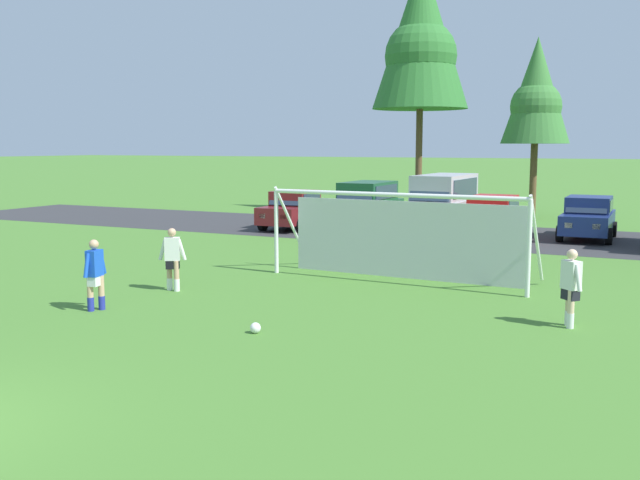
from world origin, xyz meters
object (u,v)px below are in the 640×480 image
player_midfield_center (95,275)px  parked_car_slot_far_left (294,209)px  player_striker_near (571,288)px  player_defender_far (173,259)px  parked_car_slot_center_left (444,202)px  parked_car_slot_center (492,216)px  soccer_ball (255,328)px  soccer_goal (402,234)px  parked_car_slot_left (367,206)px  parked_car_slot_center_right (588,218)px

player_midfield_center → parked_car_slot_far_left: size_ratio=0.38×
player_striker_near → player_defender_far: (-9.76, -0.55, 0.00)m
player_striker_near → parked_car_slot_far_left: size_ratio=0.38×
parked_car_slot_center_left → parked_car_slot_center: parked_car_slot_center_left is taller
soccer_ball → soccer_goal: 6.99m
player_striker_near → parked_car_slot_left: (-10.25, 14.02, 0.29)m
parked_car_slot_far_left → parked_car_slot_center: same height
player_defender_far → parked_car_slot_left: (-0.49, 14.57, 0.29)m
soccer_ball → parked_car_slot_center_left: bearing=94.1°
player_midfield_center → parked_car_slot_center_right: (8.88, 18.24, 0.05)m
soccer_goal → player_striker_near: bearing=-35.9°
soccer_goal → parked_car_slot_far_left: bearing=131.5°
soccer_goal → parked_car_slot_center_left: soccer_goal is taller
soccer_ball → player_midfield_center: bearing=178.1°
parked_car_slot_center_left → parked_car_slot_center: 2.37m
parked_car_slot_far_left → parked_car_slot_center_left: 6.73m
parked_car_slot_far_left → soccer_goal: bearing=-48.5°
parked_car_slot_far_left → parked_car_slot_center_right: bearing=8.5°
player_defender_far → parked_car_slot_far_left: 14.29m
soccer_ball → player_striker_near: (5.63, 3.29, 0.71)m
player_midfield_center → parked_car_slot_center_left: (3.05, 17.73, 0.52)m
parked_car_slot_far_left → parked_car_slot_center: 8.84m
soccer_goal → parked_car_slot_far_left: (-8.55, 9.68, -0.42)m
soccer_ball → parked_car_slot_center_left: 17.97m
parked_car_slot_center_left → parked_car_slot_left: bearing=-170.3°
player_defender_far → parked_car_slot_center_right: size_ratio=0.39×
parked_car_slot_center_right → soccer_ball: bearing=-103.9°
soccer_goal → parked_car_slot_left: size_ratio=1.62×
parked_car_slot_left → parked_car_slot_center: 5.58m
player_defender_far → parked_car_slot_left: 14.58m
player_midfield_center → parked_car_slot_left: parked_car_slot_left is taller
soccer_goal → player_striker_near: soccer_goal is taller
player_striker_near → parked_car_slot_center_left: parked_car_slot_center_left is taller
soccer_goal → parked_car_slot_center_right: 12.17m
soccer_ball → parked_car_slot_center_right: bearing=76.1°
parked_car_slot_center_left → parked_car_slot_center: size_ratio=1.14×
player_defender_far → parked_car_slot_center: 15.36m
soccer_ball → parked_car_slot_center: parked_car_slot_center is taller
parked_car_slot_center_left → parked_car_slot_center_right: size_ratio=1.15×
soccer_ball → player_striker_near: size_ratio=0.13×
soccer_ball → parked_car_slot_left: size_ratio=0.05×
parked_car_slot_center_left → soccer_ball: bearing=-85.9°
soccer_goal → parked_car_slot_left: (-5.32, 10.45, -0.18)m
soccer_goal → parked_car_slot_center_left: size_ratio=1.54×
player_defender_far → parked_car_slot_center_right: 17.90m
parked_car_slot_center → parked_car_slot_center_right: size_ratio=1.01×
parked_car_slot_center → player_midfield_center: bearing=-107.2°
parked_car_slot_far_left → parked_car_slot_center_right: same height
player_midfield_center → soccer_ball: bearing=-1.9°
soccer_goal → parked_car_slot_center: size_ratio=1.76×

